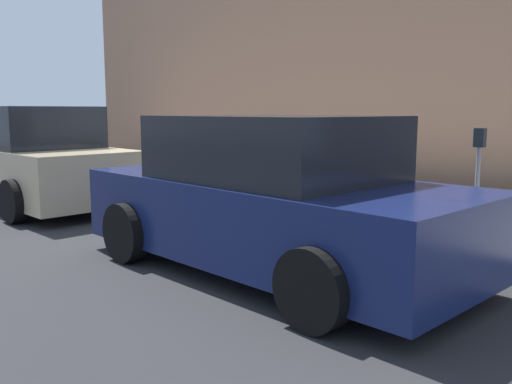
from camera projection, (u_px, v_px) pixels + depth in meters
ground_plane at (170, 206)px, 9.40m from camera, size 40.00×40.00×0.00m
sidewalk_curb at (270, 187)px, 11.14m from camera, size 18.00×5.00×0.14m
suitcase_navy_0 at (382, 203)px, 7.00m from camera, size 0.43×0.22×0.83m
suitcase_maroon_1 at (356, 199)px, 7.43m from camera, size 0.46×0.20×0.84m
suitcase_olive_2 at (325, 193)px, 7.73m from camera, size 0.42×0.25×0.96m
suitcase_black_3 at (299, 189)px, 8.06m from camera, size 0.48×0.29×0.91m
suitcase_red_4 at (273, 189)px, 8.34m from camera, size 0.37×0.27×0.64m
suitcase_teal_5 at (258, 182)px, 8.68m from camera, size 0.37×0.23×1.03m
suitcase_silver_6 at (238, 185)px, 9.02m from camera, size 0.48×0.22×0.73m
fire_hydrant at (200, 170)px, 9.59m from camera, size 0.39×0.21×0.85m
bollard_post at (169, 171)px, 9.99m from camera, size 0.14×0.14×0.75m
parking_meter at (478, 166)px, 6.40m from camera, size 0.12×0.09×1.27m
parked_car_navy_0 at (273, 199)px, 5.50m from camera, size 4.26×2.12×1.56m
parked_car_beige_1 at (33, 160)px, 9.39m from camera, size 4.49×2.01×1.67m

